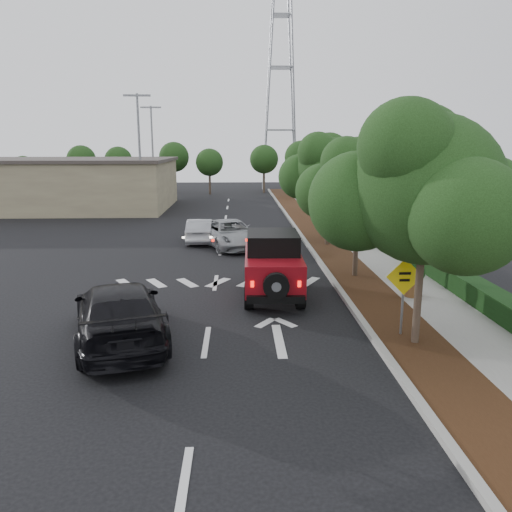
{
  "coord_description": "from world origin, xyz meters",
  "views": [
    {
      "loc": [
        0.89,
        -12.85,
        5.26
      ],
      "look_at": [
        1.48,
        3.0,
        1.73
      ],
      "focal_mm": 35.0,
      "sensor_mm": 36.0,
      "label": 1
    }
  ],
  "objects_px": {
    "red_jeep": "(273,264)",
    "speed_hump_sign": "(404,286)",
    "silver_suv_ahead": "(230,234)",
    "black_suv_oncoming": "(119,313)"
  },
  "relations": [
    {
      "from": "red_jeep",
      "to": "speed_hump_sign",
      "type": "distance_m",
      "value": 5.39
    },
    {
      "from": "silver_suv_ahead",
      "to": "black_suv_oncoming",
      "type": "height_order",
      "value": "black_suv_oncoming"
    },
    {
      "from": "red_jeep",
      "to": "black_suv_oncoming",
      "type": "bearing_deg",
      "value": -135.72
    },
    {
      "from": "speed_hump_sign",
      "to": "silver_suv_ahead",
      "type": "bearing_deg",
      "value": 109.7
    },
    {
      "from": "red_jeep",
      "to": "silver_suv_ahead",
      "type": "distance_m",
      "value": 8.85
    },
    {
      "from": "red_jeep",
      "to": "speed_hump_sign",
      "type": "relative_size",
      "value": 2.05
    },
    {
      "from": "red_jeep",
      "to": "silver_suv_ahead",
      "type": "xyz_separation_m",
      "value": [
        -1.62,
        8.69,
        -0.44
      ]
    },
    {
      "from": "black_suv_oncoming",
      "to": "red_jeep",
      "type": "bearing_deg",
      "value": -153.15
    },
    {
      "from": "silver_suv_ahead",
      "to": "black_suv_oncoming",
      "type": "relative_size",
      "value": 0.91
    },
    {
      "from": "red_jeep",
      "to": "speed_hump_sign",
      "type": "bearing_deg",
      "value": -50.99
    }
  ]
}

